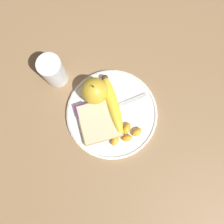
# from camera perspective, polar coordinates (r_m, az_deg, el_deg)

# --- Properties ---
(ground_plane) EXTENTS (3.00, 3.00, 0.00)m
(ground_plane) POSITION_cam_1_polar(r_m,az_deg,el_deg) (0.65, 0.00, -0.50)
(ground_plane) COLOR olive
(plate) EXTENTS (0.27, 0.27, 0.01)m
(plate) POSITION_cam_1_polar(r_m,az_deg,el_deg) (0.64, 0.00, -0.38)
(plate) COLOR silver
(plate) RESTS_ON ground_plane
(juice_glass) EXTENTS (0.07, 0.07, 0.10)m
(juice_glass) POSITION_cam_1_polar(r_m,az_deg,el_deg) (0.65, -15.01, 10.18)
(juice_glass) COLOR silver
(juice_glass) RESTS_ON ground_plane
(apple) EXTENTS (0.08, 0.08, 0.08)m
(apple) POSITION_cam_1_polar(r_m,az_deg,el_deg) (0.61, -4.57, 5.51)
(apple) COLOR gold
(apple) RESTS_ON plate
(banana) EXTENTS (0.18, 0.04, 0.03)m
(banana) POSITION_cam_1_polar(r_m,az_deg,el_deg) (0.62, 0.11, 2.12)
(banana) COLOR yellow
(banana) RESTS_ON plate
(bread_slice) EXTENTS (0.12, 0.12, 0.02)m
(bread_slice) POSITION_cam_1_polar(r_m,az_deg,el_deg) (0.62, -3.30, -2.43)
(bread_slice) COLOR #AB8751
(bread_slice) RESTS_ON plate
(fork) EXTENTS (0.03, 0.18, 0.00)m
(fork) POSITION_cam_1_polar(r_m,az_deg,el_deg) (0.64, 0.50, 1.20)
(fork) COLOR #B2B2B7
(fork) RESTS_ON plate
(jam_packet) EXTENTS (0.04, 0.03, 0.02)m
(jam_packet) POSITION_cam_1_polar(r_m,az_deg,el_deg) (0.63, -7.88, 0.14)
(jam_packet) COLOR silver
(jam_packet) RESTS_ON plate
(orange_segment_0) EXTENTS (0.03, 0.04, 0.02)m
(orange_segment_0) POSITION_cam_1_polar(r_m,az_deg,el_deg) (0.63, 6.50, -5.23)
(orange_segment_0) COLOR orange
(orange_segment_0) RESTS_ON plate
(orange_segment_1) EXTENTS (0.02, 0.03, 0.02)m
(orange_segment_1) POSITION_cam_1_polar(r_m,az_deg,el_deg) (0.62, 3.98, -6.84)
(orange_segment_1) COLOR orange
(orange_segment_1) RESTS_ON plate
(orange_segment_2) EXTENTS (0.04, 0.04, 0.02)m
(orange_segment_2) POSITION_cam_1_polar(r_m,az_deg,el_deg) (0.62, 3.89, -4.30)
(orange_segment_2) COLOR orange
(orange_segment_2) RESTS_ON plate
(orange_segment_3) EXTENTS (0.02, 0.03, 0.01)m
(orange_segment_3) POSITION_cam_1_polar(r_m,az_deg,el_deg) (0.62, 2.40, -5.23)
(orange_segment_3) COLOR orange
(orange_segment_3) RESTS_ON plate
(orange_segment_4) EXTENTS (0.04, 0.03, 0.02)m
(orange_segment_4) POSITION_cam_1_polar(r_m,az_deg,el_deg) (0.62, 1.53, -2.71)
(orange_segment_4) COLOR orange
(orange_segment_4) RESTS_ON plate
(orange_segment_5) EXTENTS (0.04, 0.04, 0.02)m
(orange_segment_5) POSITION_cam_1_polar(r_m,az_deg,el_deg) (0.62, 0.76, -7.43)
(orange_segment_5) COLOR orange
(orange_segment_5) RESTS_ON plate
(orange_segment_6) EXTENTS (0.02, 0.03, 0.01)m
(orange_segment_6) POSITION_cam_1_polar(r_m,az_deg,el_deg) (0.62, 0.37, -4.56)
(orange_segment_6) COLOR orange
(orange_segment_6) RESTS_ON plate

